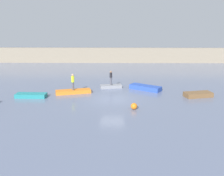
% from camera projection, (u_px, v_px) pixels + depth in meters
% --- Properties ---
extents(ground_plane, '(120.00, 120.00, 0.00)m').
position_uv_depth(ground_plane, '(112.00, 99.00, 26.15)').
color(ground_plane, slate).
extents(embankment_wall, '(80.00, 1.20, 2.97)m').
position_uv_depth(embankment_wall, '(114.00, 55.00, 50.20)').
color(embankment_wall, gray).
rests_on(embankment_wall, ground_plane).
extents(rowboat_teal, '(3.27, 1.25, 0.42)m').
position_uv_depth(rowboat_teal, '(31.00, 95.00, 26.80)').
color(rowboat_teal, teal).
rests_on(rowboat_teal, ground_plane).
extents(rowboat_orange, '(4.09, 2.13, 0.38)m').
position_uv_depth(rowboat_orange, '(73.00, 92.00, 28.38)').
color(rowboat_orange, orange).
rests_on(rowboat_orange, ground_plane).
extents(rowboat_grey, '(2.76, 1.50, 0.37)m').
position_uv_depth(rowboat_grey, '(111.00, 86.00, 30.75)').
color(rowboat_grey, gray).
rests_on(rowboat_grey, ground_plane).
extents(rowboat_blue, '(3.83, 3.13, 0.52)m').
position_uv_depth(rowboat_blue, '(145.00, 88.00, 29.84)').
color(rowboat_blue, '#2B4CAD').
rests_on(rowboat_blue, ground_plane).
extents(rowboat_brown, '(3.16, 1.90, 0.49)m').
position_uv_depth(rowboat_brown, '(198.00, 94.00, 27.01)').
color(rowboat_brown, brown).
rests_on(rowboat_brown, ground_plane).
extents(person_hiviz_shirt, '(0.32, 0.32, 1.85)m').
position_uv_depth(person_hiviz_shirt, '(73.00, 81.00, 28.07)').
color(person_hiviz_shirt, '#4C4C56').
rests_on(person_hiviz_shirt, rowboat_orange).
extents(person_dark_shirt, '(0.32, 0.32, 1.75)m').
position_uv_depth(person_dark_shirt, '(111.00, 77.00, 30.46)').
color(person_dark_shirt, '#4C4C56').
rests_on(person_dark_shirt, rowboat_grey).
extents(mooring_buoy, '(0.60, 0.60, 0.60)m').
position_uv_depth(mooring_buoy, '(134.00, 106.00, 23.04)').
color(mooring_buoy, orange).
rests_on(mooring_buoy, ground_plane).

